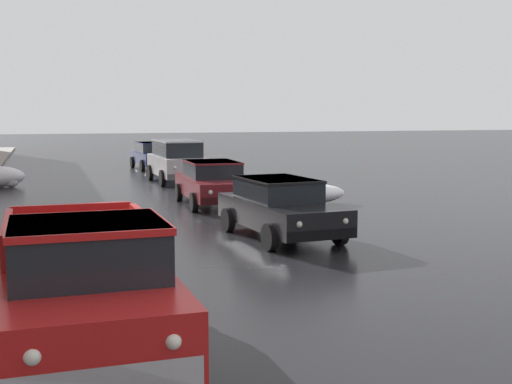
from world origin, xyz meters
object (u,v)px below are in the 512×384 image
Objects in this scene: pickup_truck_red_approaching_near_lane at (85,285)px; sedan_darkblue_queued_behind_truck at (154,155)px; sedan_maroon_parked_kerbside_mid at (213,182)px; suv_silver_parked_far_down_block at (177,160)px; sedan_black_parked_kerbside_close at (280,206)px.

pickup_truck_red_approaching_near_lane is 1.11× the size of sedan_darkblue_queued_behind_truck.
sedan_maroon_parked_kerbside_mid is 1.00× the size of sedan_darkblue_queued_behind_truck.
suv_silver_parked_far_down_block is 1.04× the size of sedan_darkblue_queued_behind_truck.
sedan_black_parked_kerbside_close and sedan_darkblue_queued_behind_truck have the same top height.
pickup_truck_red_approaching_near_lane is 27.98m from sedan_darkblue_queued_behind_truck.
sedan_black_parked_kerbside_close is 0.94× the size of suv_silver_parked_far_down_block.
sedan_maroon_parked_kerbside_mid is at bearing -91.83° from suv_silver_parked_far_down_block.
suv_silver_parked_far_down_block is (0.10, 13.45, 0.24)m from sedan_black_parked_kerbside_close.
sedan_darkblue_queued_behind_truck is (0.14, 7.38, -0.23)m from suv_silver_parked_far_down_block.
pickup_truck_red_approaching_near_lane is 1.11× the size of sedan_maroon_parked_kerbside_mid.
sedan_maroon_parked_kerbside_mid is at bearing 91.25° from sedan_black_parked_kerbside_close.
sedan_maroon_parked_kerbside_mid and sedan_darkblue_queued_behind_truck have the same top height.
sedan_black_parked_kerbside_close is 6.08m from sedan_maroon_parked_kerbside_mid.
suv_silver_parked_far_down_block is (0.24, 7.37, 0.23)m from sedan_maroon_parked_kerbside_mid.
sedan_black_parked_kerbside_close and sedan_maroon_parked_kerbside_mid have the same top height.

